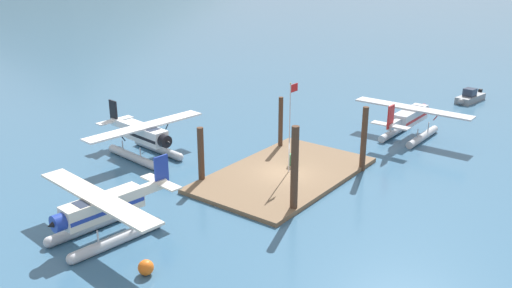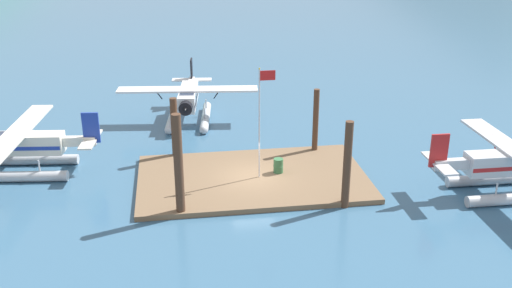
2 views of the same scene
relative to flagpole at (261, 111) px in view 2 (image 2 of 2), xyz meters
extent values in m
plane|color=#38607F|center=(-0.49, 0.17, -4.38)|extent=(1200.00, 1200.00, 0.00)
cube|color=brown|center=(-0.49, 0.17, -4.23)|extent=(13.50, 8.15, 0.30)
cylinder|color=#4C3323|center=(-4.83, -3.53, -1.55)|extent=(0.48, 0.48, 5.67)
cylinder|color=#4C3323|center=(4.00, -3.83, -1.92)|extent=(0.44, 0.44, 4.93)
cylinder|color=#4C3323|center=(-4.93, 4.17, -2.33)|extent=(0.45, 0.45, 4.10)
cylinder|color=#4C3323|center=(4.15, 3.70, -2.17)|extent=(0.37, 0.37, 4.43)
cylinder|color=silver|center=(-0.12, 0.00, -0.82)|extent=(0.08, 0.08, 6.53)
cube|color=red|center=(0.33, 0.00, 2.10)|extent=(0.90, 0.03, 0.56)
sphere|color=gold|center=(-0.12, 0.00, 2.50)|extent=(0.10, 0.10, 0.10)
cylinder|color=#33663D|center=(1.12, 0.47, -3.64)|extent=(0.58, 0.58, 0.88)
torus|color=#33663D|center=(1.12, 0.47, -3.64)|extent=(0.62, 0.62, 0.04)
cylinder|color=#B7BABF|center=(13.37, -2.39, -4.06)|extent=(5.61, 0.72, 0.64)
cylinder|color=#B7BABF|center=(12.17, -2.37, -3.39)|extent=(0.10, 0.10, 0.70)
cylinder|color=#B7BABF|center=(12.13, -4.87, -3.39)|extent=(0.10, 0.10, 0.70)
cube|color=silver|center=(13.35, -3.64, -2.44)|extent=(4.82, 1.31, 1.20)
cube|color=#B21E1E|center=(13.35, -3.64, -2.54)|extent=(4.72, 1.33, 0.24)
cylinder|color=#B21E1E|center=(13.68, -1.45, -2.11)|extent=(0.09, 0.62, 0.84)
cube|color=silver|center=(10.10, -3.59, -2.34)|extent=(2.21, 0.47, 0.56)
cube|color=#B21E1E|center=(9.20, -3.58, -1.49)|extent=(1.00, 0.14, 1.90)
cube|color=silver|center=(9.30, -3.58, -2.24)|extent=(0.85, 3.21, 0.10)
cylinder|color=#B7BABF|center=(-2.54, 11.19, -4.06)|extent=(1.27, 5.64, 0.64)
sphere|color=#B7BABF|center=(-2.85, 8.41, -4.06)|extent=(0.64, 0.64, 0.64)
cylinder|color=#B7BABF|center=(-5.02, 11.47, -4.06)|extent=(1.27, 5.64, 0.64)
sphere|color=#B7BABF|center=(-5.34, 8.69, -4.06)|extent=(0.64, 0.64, 0.64)
cylinder|color=#B7BABF|center=(-2.67, 10.00, -3.39)|extent=(0.10, 0.10, 0.70)
cylinder|color=#B7BABF|center=(-2.40, 12.38, -3.39)|extent=(0.10, 0.10, 0.70)
cylinder|color=#B7BABF|center=(-5.16, 10.28, -3.39)|extent=(0.10, 0.10, 0.70)
cylinder|color=#B7BABF|center=(-4.89, 12.66, -3.39)|extent=(0.10, 0.10, 0.70)
cube|color=white|center=(-3.78, 11.33, -2.44)|extent=(1.77, 4.91, 1.20)
cube|color=black|center=(-3.78, 11.33, -2.54)|extent=(1.78, 4.82, 0.24)
cube|color=#283347|center=(-3.90, 10.26, -2.11)|extent=(1.17, 1.21, 0.56)
cube|color=white|center=(-3.81, 11.03, -1.77)|extent=(10.49, 2.56, 0.14)
cylinder|color=black|center=(-1.63, 10.78, -2.11)|extent=(0.63, 0.15, 0.84)
cylinder|color=black|center=(-6.00, 11.28, -2.11)|extent=(0.63, 0.15, 0.84)
cylinder|color=black|center=(-4.08, 8.65, -2.44)|extent=(1.02, 0.70, 0.96)
cone|color=black|center=(-4.13, 8.20, -2.44)|extent=(0.40, 0.39, 0.36)
cube|color=white|center=(-3.42, 14.56, -2.34)|extent=(0.68, 2.24, 0.56)
cube|color=black|center=(-3.31, 15.45, -1.49)|extent=(0.23, 1.01, 1.90)
cube|color=white|center=(-3.33, 15.35, -2.24)|extent=(3.27, 1.15, 0.10)
cylinder|color=#B7BABF|center=(-14.15, 2.07, -4.06)|extent=(5.64, 1.26, 0.64)
cylinder|color=#B7BABF|center=(-13.87, 4.56, -4.06)|extent=(5.64, 1.26, 0.64)
cylinder|color=#B7BABF|center=(-12.96, 1.94, -3.39)|extent=(0.10, 0.10, 0.70)
cylinder|color=#B7BABF|center=(-15.06, 4.69, -3.39)|extent=(0.10, 0.10, 0.70)
cylinder|color=#B7BABF|center=(-12.68, 4.42, -3.39)|extent=(0.10, 0.10, 0.70)
cube|color=silver|center=(-14.01, 3.32, -2.44)|extent=(4.91, 1.77, 1.20)
cube|color=#1E389E|center=(-14.01, 3.32, -2.54)|extent=(4.81, 1.77, 0.24)
cube|color=#283347|center=(-15.08, 3.44, -2.11)|extent=(1.21, 1.17, 0.56)
cube|color=silver|center=(-14.31, 3.35, -1.77)|extent=(2.55, 10.49, 0.14)
cylinder|color=#1E389E|center=(-14.55, 1.16, -2.11)|extent=(0.15, 0.63, 0.84)
cylinder|color=#1E389E|center=(-14.06, 5.53, -2.11)|extent=(0.15, 0.63, 0.84)
cube|color=silver|center=(-10.78, 2.95, -2.34)|extent=(2.24, 0.68, 0.56)
cube|color=#1E389E|center=(-9.89, 2.85, -1.49)|extent=(1.01, 0.23, 1.90)
cube|color=silver|center=(-9.99, 2.87, -2.24)|extent=(1.15, 3.27, 0.10)
camera|label=1|loc=(-31.01, -20.35, 11.22)|focal=38.37mm
camera|label=2|loc=(-4.91, -31.08, 10.65)|focal=41.07mm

